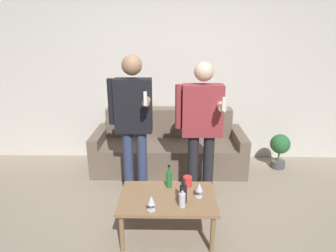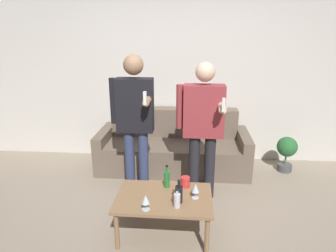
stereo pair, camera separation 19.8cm
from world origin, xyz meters
name	(u,v)px [view 1 (the left image)]	position (x,y,z in m)	size (l,w,h in m)	color
ground_plane	(169,235)	(0.00, 0.00, 0.00)	(16.00, 16.00, 0.00)	gray
wall_back	(171,71)	(0.00, 1.96, 1.35)	(8.00, 0.06, 2.70)	silver
couch	(169,148)	(-0.03, 1.56, 0.29)	(2.13, 0.81, 0.83)	#6B5B4C
coffee_table	(168,201)	(-0.02, 0.02, 0.37)	(0.92, 0.61, 0.41)	#8E6B47
bottle_orange	(169,179)	(-0.01, 0.21, 0.51)	(0.06, 0.06, 0.24)	#23752D
bottle_green	(182,199)	(0.12, -0.14, 0.48)	(0.06, 0.06, 0.18)	silver
bottle_dark	(183,193)	(0.13, -0.06, 0.50)	(0.07, 0.07, 0.23)	black
wine_glass_near	(199,187)	(0.28, 0.03, 0.51)	(0.07, 0.07, 0.15)	silver
wine_glass_far	(151,201)	(-0.16, -0.20, 0.51)	(0.07, 0.07, 0.15)	silver
cup_on_table	(187,181)	(0.18, 0.23, 0.47)	(0.09, 0.09, 0.11)	red
person_standing_left	(133,116)	(-0.42, 0.76, 1.00)	(0.49, 0.43, 1.68)	navy
person_standing_right	(202,122)	(0.36, 0.76, 0.94)	(0.53, 0.43, 1.61)	#232328
potted_plant	(280,147)	(1.57, 1.54, 0.32)	(0.28, 0.28, 0.51)	#4C4C51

